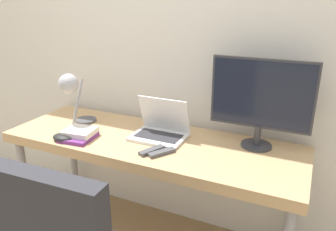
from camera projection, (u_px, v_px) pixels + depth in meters
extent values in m
cube|color=silver|center=(176.00, 37.00, 2.05)|extent=(8.00, 0.05, 2.60)
cube|color=tan|center=(151.00, 144.00, 1.94)|extent=(1.77, 0.59, 0.06)
cylinder|color=gray|center=(26.00, 186.00, 2.19)|extent=(0.05, 0.05, 0.69)
cylinder|color=gray|center=(73.00, 157.00, 2.59)|extent=(0.05, 0.05, 0.69)
cylinder|color=gray|center=(293.00, 211.00, 1.94)|extent=(0.05, 0.05, 0.69)
cube|color=silver|center=(159.00, 137.00, 1.94)|extent=(0.32, 0.23, 0.02)
cube|color=#2D2D33|center=(159.00, 136.00, 1.93)|extent=(0.27, 0.14, 0.00)
cube|color=silver|center=(164.00, 114.00, 1.97)|extent=(0.32, 0.08, 0.22)
cube|color=black|center=(164.00, 115.00, 1.96)|extent=(0.28, 0.06, 0.19)
cylinder|color=#333338|center=(256.00, 145.00, 1.84)|extent=(0.17, 0.17, 0.01)
cylinder|color=#333338|center=(257.00, 135.00, 1.82)|extent=(0.04, 0.04, 0.11)
cube|color=#333338|center=(262.00, 94.00, 1.74)|extent=(0.54, 0.02, 0.38)
cube|color=black|center=(261.00, 95.00, 1.73)|extent=(0.52, 0.00, 0.36)
cylinder|color=#4C4C51|center=(86.00, 120.00, 2.21)|extent=(0.14, 0.14, 0.02)
cylinder|color=#99999E|center=(78.00, 102.00, 2.10)|extent=(0.02, 0.14, 0.28)
sphere|color=#B2B2B7|center=(69.00, 84.00, 2.00)|extent=(0.12, 0.12, 0.12)
cube|color=#753384|center=(78.00, 137.00, 1.93)|extent=(0.20, 0.20, 0.02)
cube|color=silver|center=(80.00, 132.00, 1.94)|extent=(0.19, 0.17, 0.03)
cube|color=#4C4C51|center=(152.00, 151.00, 1.77)|extent=(0.10, 0.16, 0.02)
cube|color=#4C4C51|center=(162.00, 153.00, 1.74)|extent=(0.12, 0.15, 0.02)
ellipsoid|color=black|center=(63.00, 137.00, 1.91)|extent=(0.13, 0.10, 0.04)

